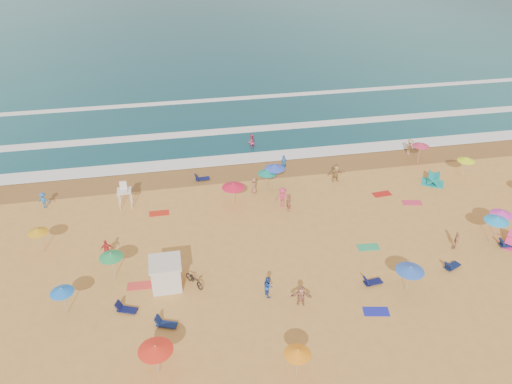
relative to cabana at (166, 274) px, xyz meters
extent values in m
plane|color=gold|center=(6.51, 2.85, -1.00)|extent=(220.00, 220.00, 0.00)
cube|color=#0C4756|center=(6.51, 86.85, -1.00)|extent=(220.00, 140.00, 0.18)
plane|color=olive|center=(6.51, 15.35, -0.99)|extent=(220.00, 220.00, 0.00)
cube|color=white|center=(6.51, 17.85, -0.90)|extent=(200.00, 2.20, 0.05)
cube|color=white|center=(6.51, 24.85, -0.90)|extent=(200.00, 1.60, 0.05)
cube|color=white|center=(6.51, 34.85, -0.90)|extent=(200.00, 1.20, 0.05)
cube|color=silver|center=(0.00, 0.00, 0.00)|extent=(2.00, 2.00, 2.00)
cube|color=silver|center=(0.00, 0.00, 1.06)|extent=(2.20, 2.20, 0.12)
imported|color=black|center=(1.90, -0.30, -0.50)|extent=(1.57, 1.96, 1.00)
cone|color=blue|center=(10.36, 11.73, 1.20)|extent=(1.87, 1.87, 0.35)
cone|color=blue|center=(16.32, -3.73, 1.06)|extent=(1.94, 1.94, 0.35)
cone|color=blue|center=(-6.62, -1.46, 0.99)|extent=(1.54, 1.54, 0.35)
cone|color=gold|center=(-9.31, 5.65, 1.01)|extent=(1.54, 1.54, 0.35)
cone|color=orange|center=(7.05, -9.04, 0.91)|extent=(1.56, 1.56, 0.35)
cone|color=green|center=(-3.69, 1.53, 1.07)|extent=(1.69, 1.69, 0.35)
cone|color=#118F76|center=(9.58, 11.37, 0.96)|extent=(1.71, 1.71, 0.35)
cone|color=red|center=(6.17, 9.39, 1.05)|extent=(2.00, 2.00, 0.35)
cone|color=#D02E53|center=(25.80, 13.77, 1.09)|extent=(1.68, 1.68, 0.35)
cone|color=#1DA3F7|center=(25.31, 0.20, 1.31)|extent=(1.84, 1.84, 0.35)
cone|color=red|center=(-0.77, -7.41, 1.07)|extent=(2.01, 2.01, 0.35)
cone|color=#EC34C4|center=(26.36, 1.14, 1.15)|extent=(1.72, 1.72, 0.35)
cone|color=#E4FF1A|center=(28.60, 10.05, 1.07)|extent=(1.64, 1.64, 0.35)
cube|color=#101F52|center=(-0.17, -3.89, -0.83)|extent=(1.41, 0.98, 0.34)
cube|color=#0E1346|center=(-2.71, -2.10, -0.83)|extent=(1.41, 1.00, 0.34)
cube|color=#0E1449|center=(14.37, -2.57, -0.83)|extent=(1.36, 0.70, 0.34)
cube|color=#0E1B4A|center=(20.81, -2.02, -0.83)|extent=(1.42, 1.03, 0.34)
cube|color=#101F50|center=(26.42, -0.45, -0.83)|extent=(1.34, 0.65, 0.34)
cube|color=#0E1547|center=(3.87, 14.33, -0.83)|extent=(1.33, 0.64, 0.34)
cube|color=red|center=(-0.38, 9.34, -0.98)|extent=(1.71, 0.88, 0.03)
cube|color=#E93D36|center=(-1.96, 0.30, -0.98)|extent=(1.73, 0.93, 0.03)
cube|color=red|center=(19.82, 8.72, -0.98)|extent=(1.77, 1.00, 0.03)
cube|color=#1D23B8|center=(13.55, -5.19, -0.98)|extent=(1.83, 1.17, 0.03)
cube|color=#29A56D|center=(15.62, 1.47, -0.98)|extent=(1.75, 0.97, 0.03)
cube|color=#E33557|center=(21.88, 6.83, -0.98)|extent=(1.84, 1.19, 0.03)
imported|color=brown|center=(10.70, 7.66, -0.16)|extent=(0.56, 0.70, 1.68)
imported|color=tan|center=(25.72, 15.67, -0.13)|extent=(0.93, 1.26, 1.75)
imported|color=tan|center=(16.37, 11.82, -0.10)|extent=(1.70, 0.68, 1.79)
imported|color=tan|center=(8.79, -3.57, -0.24)|extent=(1.49, 0.78, 1.53)
imported|color=red|center=(-4.32, 4.01, -0.21)|extent=(0.94, 0.44, 1.57)
imported|color=#254EAE|center=(6.80, -2.27, -0.21)|extent=(0.76, 0.88, 1.58)
imported|color=#CE3359|center=(10.36, 8.48, -0.07)|extent=(1.34, 0.97, 1.87)
imported|color=#CC3364|center=(9.74, 20.41, -0.37)|extent=(1.02, 0.90, 1.77)
imported|color=#21559D|center=(12.01, 14.91, -0.22)|extent=(0.59, 0.41, 1.57)
imported|color=#2568B0|center=(-10.21, 12.15, -0.25)|extent=(1.07, 0.75, 1.50)
imported|color=tan|center=(22.18, 0.12, -0.23)|extent=(0.78, 0.97, 1.53)
imported|color=#9C6948|center=(8.33, 11.20, -0.24)|extent=(0.60, 0.81, 1.52)
camera|label=1|loc=(1.21, -27.33, 23.16)|focal=35.00mm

